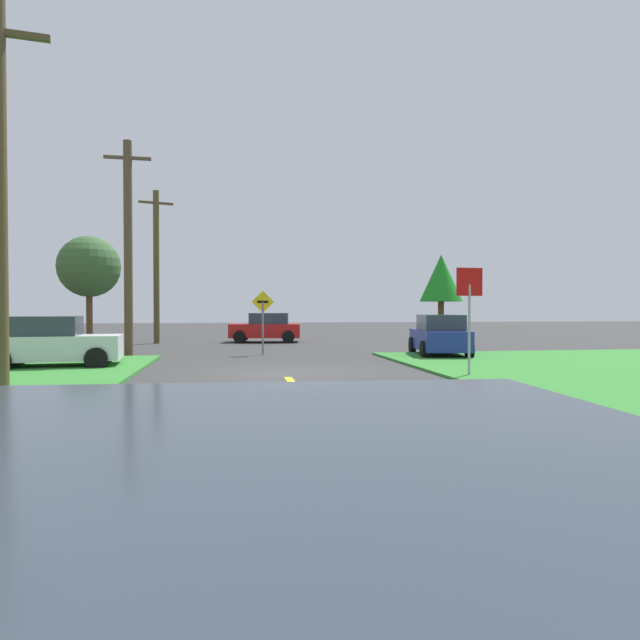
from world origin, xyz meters
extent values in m
plane|color=#353535|center=(0.00, 0.00, 0.00)|extent=(120.00, 120.00, 0.00)
cube|color=yellow|center=(0.00, -8.00, 0.01)|extent=(0.20, 14.00, 0.01)
cylinder|color=#9EA0A8|center=(4.82, -1.76, 1.25)|extent=(0.07, 0.07, 2.50)
cube|color=red|center=(4.82, -1.76, 2.57)|extent=(0.75, 0.10, 0.75)
cube|color=red|center=(0.38, 15.24, 0.64)|extent=(4.09, 2.47, 0.76)
cube|color=#2D3842|center=(0.61, 15.21, 1.32)|extent=(2.34, 2.01, 0.60)
cylinder|color=black|center=(-1.05, 14.45, 0.34)|extent=(0.70, 0.31, 0.68)
cylinder|color=black|center=(-0.80, 16.37, 0.34)|extent=(0.70, 0.31, 0.68)
cylinder|color=black|center=(1.55, 14.10, 0.34)|extent=(0.70, 0.31, 0.68)
cylinder|color=black|center=(1.81, 16.03, 0.34)|extent=(0.70, 0.31, 0.68)
cube|color=navy|center=(6.56, 4.91, 0.64)|extent=(2.29, 4.04, 0.76)
cube|color=#2D3842|center=(6.53, 4.70, 1.32)|extent=(1.81, 2.31, 0.60)
cylinder|color=black|center=(5.94, 6.32, 0.34)|extent=(0.32, 0.71, 0.68)
cylinder|color=black|center=(7.59, 6.06, 0.34)|extent=(0.32, 0.71, 0.68)
cylinder|color=black|center=(5.53, 3.75, 0.34)|extent=(0.32, 0.71, 0.68)
cylinder|color=black|center=(7.18, 3.49, 0.34)|extent=(0.32, 0.71, 0.68)
cube|color=silver|center=(-6.92, 2.48, 0.64)|extent=(4.02, 2.03, 0.76)
cube|color=#2D3842|center=(-7.27, 2.45, 1.32)|extent=(2.26, 1.68, 0.60)
cylinder|color=black|center=(-5.67, 3.43, 0.34)|extent=(0.70, 0.28, 0.68)
cylinder|color=black|center=(-5.53, 1.75, 0.34)|extent=(0.70, 0.28, 0.68)
cylinder|color=black|center=(-8.30, 3.21, 0.34)|extent=(0.70, 0.28, 0.68)
cylinder|color=brown|center=(-5.52, 7.13, 4.25)|extent=(0.34, 0.34, 8.49)
cube|color=brown|center=(-5.52, 7.13, 7.81)|extent=(1.80, 0.21, 0.12)
cylinder|color=brown|center=(-5.43, 14.92, 4.08)|extent=(0.32, 0.32, 8.16)
cube|color=brown|center=(-5.43, 14.92, 7.51)|extent=(1.76, 0.64, 0.12)
cylinder|color=slate|center=(-0.23, 6.65, 1.07)|extent=(0.08, 0.08, 2.13)
cube|color=yellow|center=(-0.23, 6.65, 2.13)|extent=(0.90, 0.10, 0.91)
cube|color=black|center=(-0.23, 6.65, 2.13)|extent=(0.45, 0.08, 0.10)
cylinder|color=brown|center=(-8.23, 12.31, 1.36)|extent=(0.29, 0.29, 2.71)
sphere|color=#355B2F|center=(-8.23, 12.31, 3.88)|extent=(2.93, 2.93, 2.93)
cylinder|color=brown|center=(12.37, 19.59, 1.18)|extent=(0.40, 0.40, 2.36)
cone|color=#1B8620|center=(12.37, 19.59, 3.92)|extent=(2.84, 2.84, 3.13)
camera|label=1|loc=(-1.50, -15.89, 1.84)|focal=31.29mm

